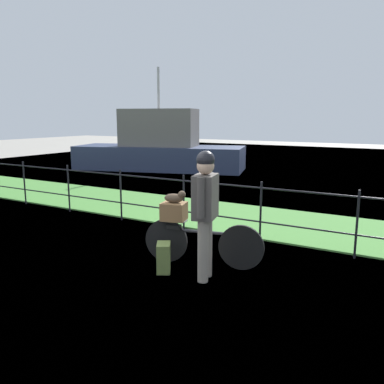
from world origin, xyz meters
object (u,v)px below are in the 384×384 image
at_px(cyclist_person, 205,204).
at_px(backpack_on_paving, 164,257).
at_px(bicycle_main, 201,242).
at_px(wooden_crate, 174,211).
at_px(terrier_dog, 175,197).
at_px(moored_boat_near, 159,148).

distance_m(cyclist_person, backpack_on_paving, 1.01).
distance_m(bicycle_main, wooden_crate, 0.59).
relative_size(bicycle_main, backpack_on_paving, 4.25).
bearing_deg(terrier_dog, backpack_on_paving, -83.72).
distance_m(terrier_dog, backpack_on_paving, 0.86).
relative_size(bicycle_main, terrier_dog, 5.24).
xyz_separation_m(terrier_dog, backpack_on_paving, (0.04, -0.38, -0.77)).
bearing_deg(bicycle_main, backpack_on_paving, -125.29).
xyz_separation_m(backpack_on_paving, moored_boat_near, (-6.26, 8.92, 0.66)).
relative_size(cyclist_person, backpack_on_paving, 4.21).
bearing_deg(cyclist_person, backpack_on_paving, -173.30).
relative_size(wooden_crate, moored_boat_near, 0.05).
xyz_separation_m(wooden_crate, terrier_dog, (0.02, 0.01, 0.20)).
bearing_deg(cyclist_person, wooden_crate, 155.76).
bearing_deg(backpack_on_paving, wooden_crate, 158.78).
bearing_deg(wooden_crate, bicycle_main, 13.57).
xyz_separation_m(terrier_dog, cyclist_person, (0.65, -0.31, 0.03)).
bearing_deg(bicycle_main, terrier_dog, -166.43).
bearing_deg(backpack_on_paving, bicycle_main, 113.48).
bearing_deg(cyclist_person, bicycle_main, 124.43).
distance_m(bicycle_main, cyclist_person, 0.82).
height_order(wooden_crate, terrier_dog, terrier_dog).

